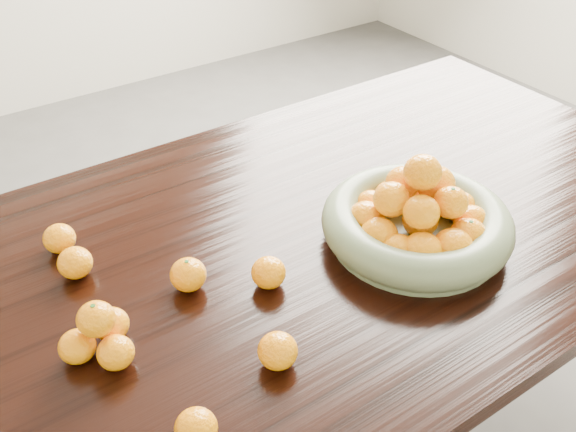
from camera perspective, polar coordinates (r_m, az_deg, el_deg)
dining_table at (r=1.34m, az=-0.67°, el=-5.53°), size 2.00×1.00×0.75m
fruit_bowl at (r=1.29m, az=11.43°, el=-0.36°), size 0.38×0.38×0.19m
orange_pyramid at (r=1.09m, az=-16.37°, el=-10.13°), size 0.12×0.12×0.11m
loose_orange_0 at (r=1.18m, az=-8.86°, el=-5.17°), size 0.07×0.07×0.06m
loose_orange_1 at (r=0.96m, az=-8.18°, el=-18.19°), size 0.06×0.06×0.06m
loose_orange_2 at (r=1.04m, az=-0.93°, el=-11.89°), size 0.06×0.06×0.06m
loose_orange_3 at (r=1.25m, az=-18.41°, el=-3.96°), size 0.06×0.06×0.06m
loose_orange_4 at (r=1.33m, az=-19.65°, el=-1.89°), size 0.06×0.06×0.06m
loose_orange_5 at (r=1.17m, az=-1.74°, el=-5.06°), size 0.06×0.06×0.06m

